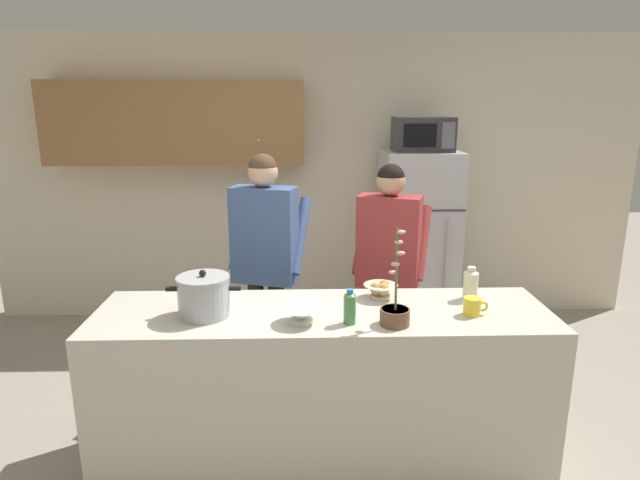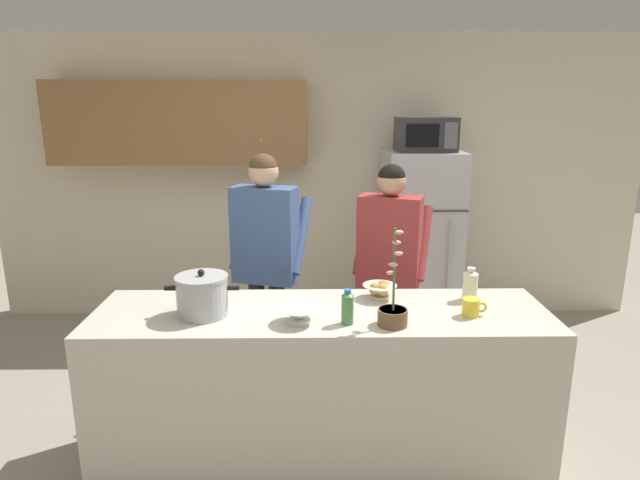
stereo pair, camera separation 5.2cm
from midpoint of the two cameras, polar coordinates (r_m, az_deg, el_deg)
ground_plane at (r=3.35m, az=-0.18°, el=-22.25°), size 14.00×14.00×0.00m
back_wall_unit at (r=4.98m, az=-3.95°, el=7.64°), size 6.00×0.48×2.60m
kitchen_island at (r=3.10m, az=-0.19°, el=-15.42°), size 2.44×0.68×0.92m
refrigerator at (r=4.79m, az=9.96°, el=-0.30°), size 0.64×0.68×1.61m
microwave at (r=4.62m, az=10.53°, el=11.00°), size 0.48×0.37×0.28m
person_near_pot at (r=3.64m, az=-6.25°, el=-0.78°), size 0.59×0.52×1.68m
person_by_sink at (r=3.65m, az=6.89°, el=-1.55°), size 0.59×0.53×1.62m
cooking_pot at (r=2.87m, az=-12.74°, el=-5.82°), size 0.39×0.27×0.25m
coffee_mug at (r=2.93m, az=15.41°, el=-6.82°), size 0.13×0.09×0.10m
bread_bowl at (r=3.08m, az=5.99°, el=-5.26°), size 0.20×0.20×0.10m
empty_bowl at (r=2.73m, az=-2.54°, el=-7.88°), size 0.21×0.21×0.08m
bottle_near_edge at (r=2.71m, az=2.63°, el=-7.10°), size 0.06×0.06×0.18m
bottle_mid_counter at (r=3.14m, az=15.25°, el=-4.48°), size 0.08×0.08×0.19m
potted_orchid at (r=2.72m, az=7.42°, el=-7.52°), size 0.15×0.15×0.50m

